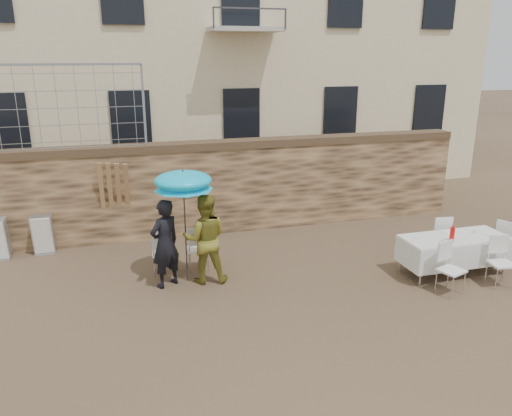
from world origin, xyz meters
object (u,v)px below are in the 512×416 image
object	(u,v)px
couple_chair_left	(163,251)
table_chair_front_right	(502,262)
umbrella	(183,184)
woman_dress	(205,239)
table_chair_front_left	(452,269)
soda_bottle	(452,234)
table_chair_back	(438,236)
table_chair_side	(508,242)
chair_stack_right	(44,232)
couple_chair_right	(198,248)
man_suit	(165,244)
banquet_table	(455,239)

from	to	relation	value
couple_chair_left	table_chair_front_right	distance (m)	6.47
umbrella	table_chair_front_right	size ratio (longest dim) A/B	2.14
woman_dress	table_chair_front_left	size ratio (longest dim) A/B	1.81
soda_bottle	table_chair_back	distance (m)	1.11
table_chair_side	chair_stack_right	world-z (taller)	table_chair_side
umbrella	table_chair_front_right	xyz separation A→B (m)	(5.65, -1.84, -1.46)
soda_bottle	table_chair_side	distance (m)	1.67
couple_chair_left	woman_dress	bearing A→B (deg)	148.63
couple_chair_right	woman_dress	bearing A→B (deg)	100.39
man_suit	table_chair_front_right	world-z (taller)	man_suit
banquet_table	table_chair_front_left	world-z (taller)	table_chair_front_left
chair_stack_right	couple_chair_right	bearing A→B (deg)	-31.37
umbrella	table_chair_side	size ratio (longest dim) A/B	2.14
woman_dress	couple_chair_right	bearing A→B (deg)	-75.09
man_suit	table_chair_front_right	xyz separation A→B (m)	(6.05, -1.74, -0.37)
couple_chair_left	soda_bottle	distance (m)	5.63
woman_dress	table_chair_front_right	xyz separation A→B (m)	(5.30, -1.74, -0.39)
couple_chair_left	couple_chair_right	world-z (taller)	same
table_chair_side	table_chair_front_left	bearing A→B (deg)	92.78
table_chair_front_left	chair_stack_right	distance (m)	8.47
man_suit	banquet_table	world-z (taller)	man_suit
man_suit	umbrella	xyz separation A→B (m)	(0.40, 0.10, 1.09)
woman_dress	man_suit	bearing A→B (deg)	9.71
soda_bottle	table_chair_front_right	bearing A→B (deg)	-40.60
banquet_table	soda_bottle	xyz separation A→B (m)	(-0.20, -0.15, 0.17)
couple_chair_left	table_chair_front_right	xyz separation A→B (m)	(6.05, -2.29, 0.00)
woman_dress	soda_bottle	distance (m)	4.74
table_chair_side	woman_dress	bearing A→B (deg)	61.55
table_chair_front_left	table_chair_front_right	distance (m)	1.10
man_suit	couple_chair_right	size ratio (longest dim) A/B	1.77
table_chair_back	man_suit	bearing A→B (deg)	4.96
man_suit	couple_chair_left	bearing A→B (deg)	-121.93
table_chair_front_right	table_chair_back	distance (m)	1.58
man_suit	couple_chair_left	distance (m)	0.66
umbrella	chair_stack_right	size ratio (longest dim) A/B	2.23
chair_stack_right	umbrella	bearing A→B (deg)	-39.87
man_suit	couple_chair_left	world-z (taller)	man_suit
table_chair_front_left	couple_chair_left	bearing A→B (deg)	136.41
couple_chair_left	chair_stack_right	distance (m)	3.06
banquet_table	couple_chair_right	bearing A→B (deg)	162.34
woman_dress	table_chair_back	distance (m)	5.02
man_suit	chair_stack_right	bearing A→B (deg)	-77.37
umbrella	table_chair_front_left	world-z (taller)	umbrella
woman_dress	table_chair_front_right	distance (m)	5.59
soda_bottle	table_chair_front_right	size ratio (longest dim) A/B	0.27
table_chair_front_left	table_chair_back	bearing A→B (deg)	43.97
banquet_table	table_chair_back	bearing A→B (deg)	75.96
woman_dress	couple_chair_left	distance (m)	1.01
man_suit	soda_bottle	xyz separation A→B (m)	(5.35, -1.14, 0.06)
umbrella	couple_chair_right	size ratio (longest dim) A/B	2.14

